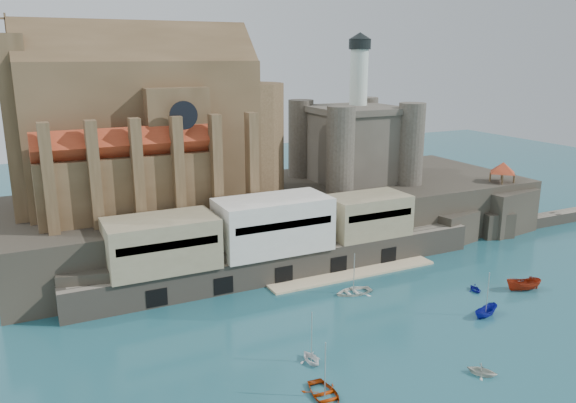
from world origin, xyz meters
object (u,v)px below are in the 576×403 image
Objects in this scene: boat_1 at (482,375)px; boat_2 at (485,316)px; pavilion at (503,169)px; boat_0 at (325,397)px; castle_keep at (354,140)px; church at (154,132)px.

boat_2 is at bearing 7.56° from boat_1.
pavilion is 71.88m from boat_0.
castle_keep is 30.50m from pavilion.
church is at bearing 178.89° from castle_keep.
pavilion reaches higher than boat_1.
castle_keep is at bearing 149.82° from pavilion.
castle_keep reaches higher than boat_1.
boat_0 is at bearing -149.76° from pavilion.
boat_0 is at bearing 89.84° from boat_2.
castle_keep is 60.22m from boat_1.
pavilion is 59.91m from boat_1.
boat_1 is at bearing -107.36° from castle_keep.
boat_1 is at bearing -67.42° from church.
boat_0 reaches higher than boat_2.
castle_keep reaches higher than boat_0.
pavilion is at bearing -60.99° from boat_2.
pavilion is (66.13, -15.85, -9.40)m from church.
church is 1.60× the size of castle_keep.
boat_0 is 30.22m from boat_2.
pavilion reaches higher than boat_0.
church is 56.26m from boat_0.
castle_keep is 8.81× the size of boat_1.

